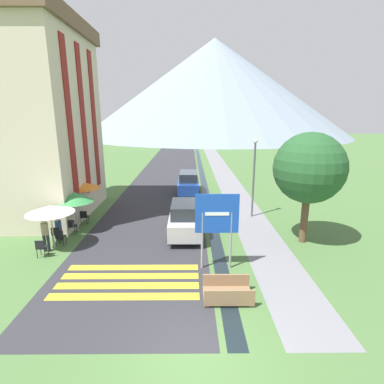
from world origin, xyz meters
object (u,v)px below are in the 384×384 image
at_px(cafe_umbrella_front_white, 50,209).
at_px(cafe_umbrella_middle_green, 75,197).
at_px(cafe_chair_middle, 72,225).
at_px(person_seated_far, 58,227).
at_px(cafe_chair_nearest, 41,247).
at_px(cafe_chair_near_right, 56,233).
at_px(hotel_building, 37,114).
at_px(cafe_chair_near_left, 60,236).
at_px(cafe_chair_far_left, 84,216).
at_px(footbridge, 228,293).
at_px(tree_by_path, 309,168).
at_px(road_sign, 217,221).
at_px(cafe_umbrella_rear_orange, 82,185).
at_px(person_seated_near, 73,216).
at_px(person_standing_terrace, 45,233).
at_px(parked_car_far, 188,183).
at_px(streetlamp, 254,171).
at_px(parked_car_near, 185,218).

bearing_deg(cafe_umbrella_front_white, cafe_umbrella_middle_green, 79.95).
height_order(cafe_chair_middle, person_seated_far, person_seated_far).
height_order(cafe_chair_nearest, cafe_chair_near_right, same).
xyz_separation_m(hotel_building, cafe_chair_near_left, (2.90, -5.04, -5.82)).
xyz_separation_m(cafe_chair_far_left, cafe_chair_near_right, (-0.50, -2.64, 0.00)).
height_order(cafe_umbrella_front_white, person_seated_far, cafe_umbrella_front_white).
bearing_deg(footbridge, cafe_chair_middle, 142.41).
distance_m(person_seated_far, tree_by_path, 12.87).
height_order(cafe_chair_near_right, person_seated_far, person_seated_far).
distance_m(road_sign, cafe_umbrella_rear_orange, 10.07).
bearing_deg(cafe_umbrella_front_white, road_sign, -14.84).
distance_m(cafe_chair_nearest, cafe_chair_near_left, 1.27).
bearing_deg(cafe_chair_near_right, cafe_umbrella_rear_orange, 71.74).
height_order(cafe_chair_near_right, cafe_chair_middle, same).
bearing_deg(footbridge, cafe_chair_far_left, 135.31).
distance_m(footbridge, person_seated_far, 9.58).
height_order(cafe_chair_near_right, cafe_umbrella_front_white, cafe_umbrella_front_white).
height_order(hotel_building, cafe_chair_near_left, hotel_building).
bearing_deg(cafe_chair_near_left, person_seated_near, 83.32).
bearing_deg(person_standing_terrace, person_seated_near, 88.10).
height_order(road_sign, person_seated_far, road_sign).
bearing_deg(parked_car_far, cafe_umbrella_rear_orange, -137.18).
distance_m(cafe_chair_near_left, cafe_umbrella_front_white, 1.48).
relative_size(parked_car_far, cafe_chair_far_left, 5.31).
bearing_deg(cafe_chair_near_right, person_seated_near, 71.32).
xyz_separation_m(road_sign, person_standing_terrace, (-7.86, 1.64, -1.18)).
distance_m(footbridge, cafe_umbrella_rear_orange, 11.90).
bearing_deg(person_standing_terrace, cafe_chair_nearest, -85.59).
bearing_deg(streetlamp, hotel_building, 177.22).
bearing_deg(parked_car_far, person_standing_terrace, -121.49).
bearing_deg(tree_by_path, cafe_chair_middle, 175.18).
bearing_deg(parked_car_near, cafe_umbrella_front_white, -165.24).
bearing_deg(footbridge, cafe_umbrella_rear_orange, 132.66).
xyz_separation_m(person_seated_far, streetlamp, (10.69, 3.69, 2.22)).
xyz_separation_m(cafe_chair_middle, streetlamp, (10.33, 2.93, 2.41)).
bearing_deg(cafe_chair_near_left, hotel_building, 106.43).
xyz_separation_m(cafe_chair_nearest, cafe_chair_near_right, (-0.00, 1.59, 0.00)).
distance_m(cafe_umbrella_middle_green, streetlamp, 10.51).
height_order(person_seated_near, tree_by_path, tree_by_path).
xyz_separation_m(cafe_chair_near_right, cafe_chair_middle, (0.35, 1.10, 0.00)).
bearing_deg(cafe_umbrella_front_white, cafe_chair_near_left, 43.30).
bearing_deg(person_standing_terrace, tree_by_path, 4.86).
height_order(cafe_chair_near_left, cafe_umbrella_rear_orange, cafe_umbrella_rear_orange).
bearing_deg(road_sign, cafe_chair_near_left, 163.21).
relative_size(cafe_chair_nearest, cafe_chair_middle, 1.00).
bearing_deg(parked_car_near, parked_car_far, 88.95).
bearing_deg(person_seated_near, cafe_chair_middle, -73.33).
relative_size(parked_car_far, cafe_umbrella_front_white, 2.05).
distance_m(hotel_building, road_sign, 13.37).
relative_size(hotel_building, tree_by_path, 2.13).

